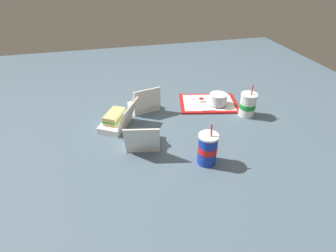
# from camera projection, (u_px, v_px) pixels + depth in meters

# --- Properties ---
(ground_plane) EXTENTS (3.20, 3.20, 0.00)m
(ground_plane) POSITION_uv_depth(u_px,v_px,m) (163.00, 129.00, 1.49)
(ground_plane) COLOR #4C6070
(food_tray) EXTENTS (0.42, 0.33, 0.01)m
(food_tray) POSITION_uv_depth(u_px,v_px,m) (208.00, 103.00, 1.73)
(food_tray) COLOR red
(food_tray) RESTS_ON ground_plane
(cake_container) EXTENTS (0.11, 0.11, 0.07)m
(cake_container) POSITION_uv_depth(u_px,v_px,m) (218.00, 100.00, 1.68)
(cake_container) COLOR black
(cake_container) RESTS_ON food_tray
(ketchup_cup) EXTENTS (0.04, 0.04, 0.02)m
(ketchup_cup) POSITION_uv_depth(u_px,v_px,m) (201.00, 100.00, 1.72)
(ketchup_cup) COLOR white
(ketchup_cup) RESTS_ON food_tray
(napkin_stack) EXTENTS (0.11, 0.11, 0.00)m
(napkin_stack) POSITION_uv_depth(u_px,v_px,m) (207.00, 107.00, 1.67)
(napkin_stack) COLOR white
(napkin_stack) RESTS_ON food_tray
(plastic_fork) EXTENTS (0.11, 0.01, 0.00)m
(plastic_fork) POSITION_uv_depth(u_px,v_px,m) (198.00, 99.00, 1.77)
(plastic_fork) COLOR white
(plastic_fork) RESTS_ON food_tray
(clamshell_hotdog_corner) EXTENTS (0.20, 0.21, 0.17)m
(clamshell_hotdog_corner) POSITION_uv_depth(u_px,v_px,m) (143.00, 139.00, 1.34)
(clamshell_hotdog_corner) COLOR white
(clamshell_hotdog_corner) RESTS_ON ground_plane
(clamshell_sandwich_front) EXTENTS (0.25, 0.27, 0.16)m
(clamshell_sandwich_front) POSITION_uv_depth(u_px,v_px,m) (116.00, 120.00, 1.49)
(clamshell_sandwich_front) COLOR white
(clamshell_sandwich_front) RESTS_ON ground_plane
(clamshell_hotdog_right) EXTENTS (0.20, 0.17, 0.16)m
(clamshell_hotdog_right) POSITION_uv_depth(u_px,v_px,m) (144.00, 104.00, 1.65)
(clamshell_hotdog_right) COLOR white
(clamshell_hotdog_right) RESTS_ON ground_plane
(soda_cup_front) EXTENTS (0.10, 0.10, 0.21)m
(soda_cup_front) POSITION_uv_depth(u_px,v_px,m) (248.00, 105.00, 1.58)
(soda_cup_front) COLOR white
(soda_cup_front) RESTS_ON ground_plane
(soda_cup_back) EXTENTS (0.09, 0.09, 0.22)m
(soda_cup_back) POSITION_uv_depth(u_px,v_px,m) (207.00, 149.00, 1.21)
(soda_cup_back) COLOR #1938B7
(soda_cup_back) RESTS_ON ground_plane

